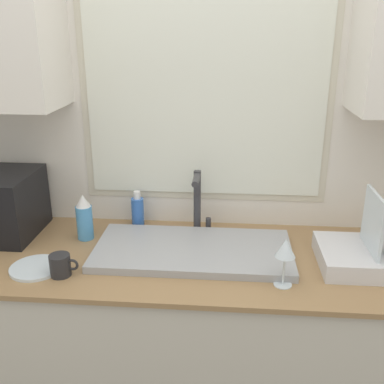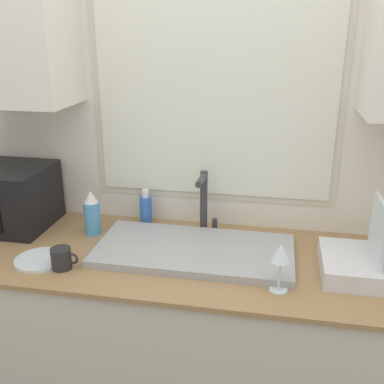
{
  "view_description": "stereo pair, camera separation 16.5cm",
  "coord_description": "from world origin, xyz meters",
  "px_view_note": "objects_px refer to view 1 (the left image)",
  "views": [
    {
      "loc": [
        0.11,
        -1.26,
        1.75
      ],
      "look_at": [
        -0.03,
        0.29,
        1.18
      ],
      "focal_mm": 42.0,
      "sensor_mm": 36.0,
      "label": 1
    },
    {
      "loc": [
        0.27,
        -1.23,
        1.75
      ],
      "look_at": [
        -0.03,
        0.29,
        1.18
      ],
      "focal_mm": 42.0,
      "sensor_mm": 36.0,
      "label": 2
    }
  ],
  "objects_px": {
    "dish_rack": "(371,254)",
    "mug_near_sink": "(61,265)",
    "faucet": "(198,198)",
    "spray_bottle": "(84,218)",
    "wine_glass": "(285,250)",
    "soap_bottle": "(138,211)"
  },
  "relations": [
    {
      "from": "mug_near_sink",
      "to": "wine_glass",
      "type": "xyz_separation_m",
      "value": [
        0.8,
        0.0,
        0.1
      ]
    },
    {
      "from": "spray_bottle",
      "to": "mug_near_sink",
      "type": "xyz_separation_m",
      "value": [
        0.0,
        -0.31,
        -0.05
      ]
    },
    {
      "from": "mug_near_sink",
      "to": "wine_glass",
      "type": "relative_size",
      "value": 0.6
    },
    {
      "from": "soap_bottle",
      "to": "spray_bottle",
      "type": "bearing_deg",
      "value": -144.27
    },
    {
      "from": "faucet",
      "to": "mug_near_sink",
      "type": "bearing_deg",
      "value": -138.55
    },
    {
      "from": "dish_rack",
      "to": "soap_bottle",
      "type": "xyz_separation_m",
      "value": [
        -0.95,
        0.29,
        0.02
      ]
    },
    {
      "from": "faucet",
      "to": "wine_glass",
      "type": "xyz_separation_m",
      "value": [
        0.33,
        -0.41,
        -0.02
      ]
    },
    {
      "from": "soap_bottle",
      "to": "wine_glass",
      "type": "height_order",
      "value": "wine_glass"
    },
    {
      "from": "faucet",
      "to": "soap_bottle",
      "type": "distance_m",
      "value": 0.29
    },
    {
      "from": "faucet",
      "to": "spray_bottle",
      "type": "relative_size",
      "value": 1.4
    },
    {
      "from": "dish_rack",
      "to": "soap_bottle",
      "type": "relative_size",
      "value": 2.19
    },
    {
      "from": "soap_bottle",
      "to": "wine_glass",
      "type": "xyz_separation_m",
      "value": [
        0.6,
        -0.45,
        0.06
      ]
    },
    {
      "from": "dish_rack",
      "to": "soap_bottle",
      "type": "distance_m",
      "value": 0.99
    },
    {
      "from": "dish_rack",
      "to": "mug_near_sink",
      "type": "distance_m",
      "value": 1.15
    },
    {
      "from": "wine_glass",
      "to": "soap_bottle",
      "type": "bearing_deg",
      "value": 143.27
    },
    {
      "from": "faucet",
      "to": "spray_bottle",
      "type": "xyz_separation_m",
      "value": [
        -0.47,
        -0.11,
        -0.06
      ]
    },
    {
      "from": "spray_bottle",
      "to": "wine_glass",
      "type": "bearing_deg",
      "value": -20.95
    },
    {
      "from": "faucet",
      "to": "mug_near_sink",
      "type": "xyz_separation_m",
      "value": [
        -0.47,
        -0.41,
        -0.12
      ]
    },
    {
      "from": "faucet",
      "to": "dish_rack",
      "type": "distance_m",
      "value": 0.73
    },
    {
      "from": "faucet",
      "to": "soap_bottle",
      "type": "relative_size",
      "value": 1.66
    },
    {
      "from": "dish_rack",
      "to": "spray_bottle",
      "type": "bearing_deg",
      "value": 172.76
    },
    {
      "from": "spray_bottle",
      "to": "mug_near_sink",
      "type": "bearing_deg",
      "value": -89.07
    }
  ]
}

